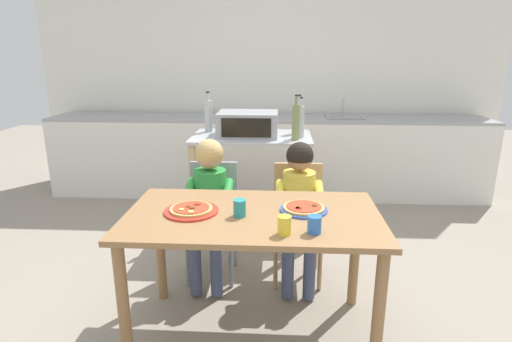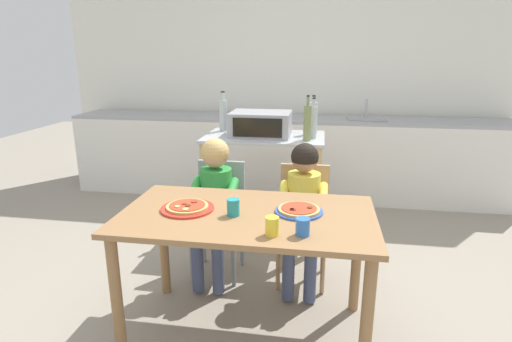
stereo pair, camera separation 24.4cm
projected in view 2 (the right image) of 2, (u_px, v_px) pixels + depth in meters
The scene contains 19 objects.
ground_plane at pixel (272, 245), 3.49m from camera, with size 11.37×11.37×0.00m, color gray.
back_wall_tiled at pixel (292, 72), 4.79m from camera, with size 5.36×0.12×2.70m.
kitchen_counter at pixel (287, 156), 4.65m from camera, with size 4.83×0.60×1.09m.
kitchen_island_cart at pixel (264, 170), 3.51m from camera, with size 0.99×0.61×0.91m.
toaster_oven at pixel (261, 124), 3.39m from camera, with size 0.49×0.38×0.20m.
bottle_brown_beer at pixel (307, 123), 3.18m from camera, with size 0.06×0.06×0.35m.
bottle_slim_sauce at pixel (313, 122), 3.27m from camera, with size 0.06×0.06×0.33m.
bottle_dark_olive_oil at pixel (313, 118), 3.46m from camera, with size 0.07×0.07×0.33m.
bottle_squat_spirits at pixel (223, 115), 3.58m from camera, with size 0.07×0.07×0.35m.
dining_table at pixel (247, 231), 2.23m from camera, with size 1.37×0.76×0.74m.
dining_chair_left at pixel (219, 210), 2.97m from camera, with size 0.36×0.36×0.81m.
dining_chair_right at pixel (303, 215), 2.88m from camera, with size 0.36×0.36×0.81m.
child_in_green_shirt at pixel (214, 193), 2.81m from camera, with size 0.32×0.42×1.00m.
child_in_yellow_shirt at pixel (303, 200), 2.71m from camera, with size 0.32×0.42×0.99m.
pizza_plate_red_rimmed at pixel (187, 207), 2.25m from camera, with size 0.29×0.29×0.03m.
pizza_plate_blue_rimmed at pixel (299, 210), 2.21m from camera, with size 0.26×0.26×0.03m.
drinking_cup_teal at pixel (233, 207), 2.16m from camera, with size 0.07×0.07×0.09m, color teal.
drinking_cup_blue at pixel (303, 227), 1.93m from camera, with size 0.07×0.07×0.09m, color blue.
drinking_cup_yellow at pixel (272, 226), 1.93m from camera, with size 0.07×0.07×0.09m, color yellow.
Camera 2 is at (0.38, -2.02, 1.57)m, focal length 28.82 mm.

